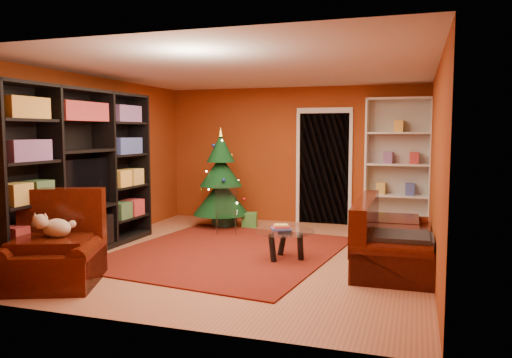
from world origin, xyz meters
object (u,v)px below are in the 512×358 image
(gift_box_red, at_px, (232,215))
(sofa, at_px, (394,232))
(gift_box_green, at_px, (250,220))
(dog, at_px, (57,228))
(white_bookshelf, at_px, (398,164))
(armchair, at_px, (52,247))
(gift_box_teal, at_px, (224,218))
(coffee_table, at_px, (285,245))
(acrylic_chair, at_px, (226,212))
(rug, at_px, (226,252))
(christmas_tree, at_px, (221,178))
(media_unit, at_px, (79,173))

(gift_box_red, xyz_separation_m, sofa, (3.23, -2.57, 0.34))
(gift_box_green, bearing_deg, dog, -104.72)
(white_bookshelf, bearing_deg, armchair, -127.41)
(armchair, bearing_deg, gift_box_teal, 59.79)
(coffee_table, relative_size, acrylic_chair, 1.06)
(rug, bearing_deg, coffee_table, -9.57)
(gift_box_teal, relative_size, armchair, 0.30)
(christmas_tree, relative_size, gift_box_red, 9.13)
(coffee_table, bearing_deg, acrylic_chair, 135.74)
(gift_box_green, xyz_separation_m, gift_box_red, (-0.58, 0.63, -0.03))
(gift_box_green, relative_size, acrylic_chair, 0.35)
(acrylic_chair, bearing_deg, gift_box_teal, 93.19)
(gift_box_green, distance_m, acrylic_chair, 0.79)
(dog, xyz_separation_m, coffee_table, (2.24, 1.81, -0.43))
(gift_box_red, bearing_deg, dog, -95.59)
(gift_box_red, relative_size, acrylic_chair, 0.27)
(media_unit, bearing_deg, armchair, -64.15)
(gift_box_teal, xyz_separation_m, white_bookshelf, (3.04, 0.69, 1.01))
(christmas_tree, height_order, white_bookshelf, white_bookshelf)
(rug, relative_size, media_unit, 1.13)
(rug, distance_m, gift_box_red, 2.72)
(acrylic_chair, bearing_deg, rug, -89.34)
(armchair, height_order, sofa, sofa)
(gift_box_teal, bearing_deg, white_bookshelf, 12.83)
(rug, xyz_separation_m, acrylic_chair, (-0.47, 1.20, 0.37))
(gift_box_teal, xyz_separation_m, coffee_table, (1.68, -2.01, 0.05))
(gift_box_green, height_order, gift_box_red, gift_box_green)
(armchair, xyz_separation_m, coffee_table, (2.27, 1.88, -0.22))
(rug, distance_m, white_bookshelf, 3.61)
(gift_box_red, height_order, acrylic_chair, acrylic_chair)
(gift_box_teal, distance_m, sofa, 3.64)
(christmas_tree, height_order, gift_box_green, christmas_tree)
(gift_box_green, relative_size, dog, 0.67)
(white_bookshelf, bearing_deg, gift_box_red, -179.40)
(gift_box_teal, xyz_separation_m, armchair, (-0.59, -3.89, 0.27))
(christmas_tree, bearing_deg, acrylic_chair, -61.76)
(christmas_tree, relative_size, armchair, 1.66)
(armchair, height_order, acrylic_chair, armchair)
(armchair, distance_m, sofa, 4.22)
(rug, bearing_deg, armchair, -123.62)
(gift_box_green, relative_size, armchair, 0.24)
(gift_box_red, height_order, sofa, sofa)
(dog, bearing_deg, gift_box_teal, 60.05)
(dog, relative_size, coffee_table, 0.50)
(coffee_table, bearing_deg, media_unit, -168.72)
(gift_box_teal, bearing_deg, armchair, -98.56)
(rug, bearing_deg, gift_box_green, 98.71)
(gift_box_green, distance_m, gift_box_red, 0.86)
(rug, distance_m, armchair, 2.47)
(media_unit, height_order, gift_box_teal, media_unit)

